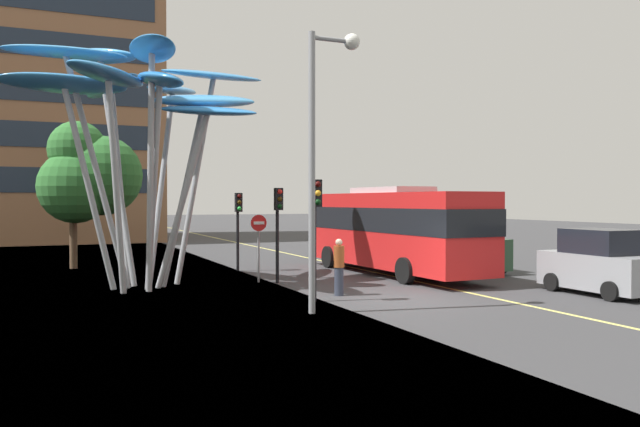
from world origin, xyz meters
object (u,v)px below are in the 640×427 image
car_parked_mid (466,247)px  car_parked_far (385,238)px  traffic_light_kerb_far (278,214)px  no_entry_sign (259,237)px  red_bus (391,227)px  leaf_sculpture (139,93)px  traffic_light_island_mid (238,214)px  pedestrian (339,267)px  car_parked_near (601,264)px  street_lamp (323,133)px  traffic_light_kerb_near (316,213)px

car_parked_mid → car_parked_far: car_parked_mid is taller
traffic_light_kerb_far → no_entry_sign: size_ratio=1.39×
red_bus → no_entry_sign: (-5.78, -0.36, -0.28)m
leaf_sculpture → car_parked_mid: 14.39m
traffic_light_island_mid → pedestrian: traffic_light_island_mid is taller
traffic_light_island_mid → car_parked_near: size_ratio=0.87×
street_lamp → pedestrian: street_lamp is taller
car_parked_mid → street_lamp: 12.08m
traffic_light_kerb_near → no_entry_sign: 5.18m
car_parked_near → traffic_light_island_mid: bearing=128.4°
red_bus → traffic_light_kerb_far: red_bus is taller
traffic_light_kerb_near → red_bus: bearing=43.9°
car_parked_mid → car_parked_near: bearing=-89.6°
traffic_light_kerb_near → car_parked_far: 14.86m
traffic_light_kerb_near → traffic_light_island_mid: bearing=88.6°
traffic_light_island_mid → pedestrian: (0.96, -8.00, -1.51)m
leaf_sculpture → traffic_light_kerb_far: (4.73, -1.03, -4.20)m
traffic_light_kerb_far → red_bus: bearing=10.4°
traffic_light_island_mid → car_parked_far: bearing=18.4°
traffic_light_island_mid → no_entry_sign: size_ratio=1.34×
red_bus → traffic_light_kerb_far: size_ratio=3.13×
traffic_light_kerb_far → no_entry_sign: 1.18m
traffic_light_kerb_near → leaf_sculpture: bearing=127.9°
traffic_light_kerb_far → car_parked_far: bearing=40.7°
leaf_sculpture → red_bus: bearing=-0.4°
street_lamp → pedestrian: bearing=57.0°
traffic_light_kerb_near → car_parked_near: traffic_light_kerb_near is taller
pedestrian → red_bus: bearing=45.4°
leaf_sculpture → pedestrian: size_ratio=5.36×
red_bus → leaf_sculpture: (-9.96, 0.07, 4.76)m
car_parked_mid → street_lamp: (-9.43, -6.56, 3.72)m
street_lamp → no_entry_sign: street_lamp is taller
leaf_sculpture → pedestrian: (5.47, -4.63, -5.80)m
leaf_sculpture → traffic_light_kerb_far: leaf_sculpture is taller
traffic_light_kerb_far → car_parked_near: 10.94m
traffic_light_island_mid → pedestrian: 8.19m
red_bus → traffic_light_kerb_near: bearing=-136.1°
no_entry_sign → pedestrian: bearing=-72.9°
car_parked_mid → pedestrian: (-7.75, -3.97, -0.15)m
traffic_light_kerb_far → traffic_light_kerb_near: bearing=-95.5°
red_bus → car_parked_far: red_bus is taller
traffic_light_kerb_near → no_entry_sign: (-0.11, 5.09, -0.96)m
red_bus → car_parked_near: size_ratio=2.83×
street_lamp → no_entry_sign: bearing=86.7°
red_bus → street_lamp: 9.86m
traffic_light_kerb_far → car_parked_mid: 8.62m
red_bus → traffic_light_kerb_far: 5.35m
traffic_light_kerb_near → traffic_light_kerb_far: traffic_light_kerb_near is taller
traffic_light_island_mid → car_parked_mid: (8.71, -4.03, -1.36)m
no_entry_sign → traffic_light_island_mid: bearing=85.0°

